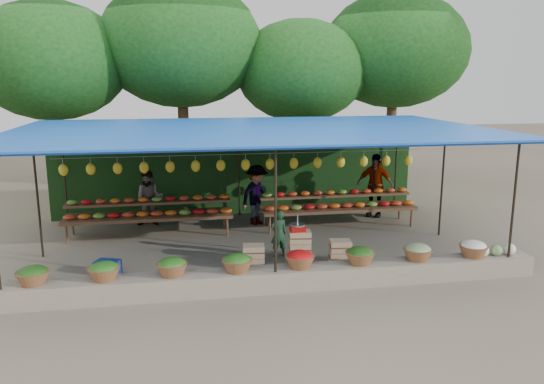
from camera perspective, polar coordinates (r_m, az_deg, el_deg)
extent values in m
plane|color=#655A4B|center=(12.85, -1.99, -5.73)|extent=(60.00, 60.00, 0.00)
cube|color=slate|center=(10.22, 0.22, -9.34)|extent=(10.60, 0.55, 0.40)
cylinder|color=black|center=(9.70, 0.38, -3.06)|extent=(0.05, 0.05, 2.80)
cylinder|color=black|center=(11.55, 24.51, -1.69)|extent=(0.05, 0.05, 2.80)
cylinder|color=black|center=(12.75, -23.92, -0.41)|extent=(0.05, 0.05, 2.80)
cylinder|color=black|center=(13.97, 17.85, 1.08)|extent=(0.05, 0.05, 2.80)
cylinder|color=black|center=(15.53, -21.45, 1.89)|extent=(0.05, 0.05, 2.80)
cylinder|color=black|center=(15.31, -3.56, 2.58)|extent=(0.05, 0.05, 2.80)
cylinder|color=black|center=(16.55, 13.20, 3.01)|extent=(0.05, 0.05, 2.80)
cube|color=blue|center=(12.28, -2.08, 6.80)|extent=(10.80, 6.60, 0.04)
cube|color=blue|center=(10.33, -0.52, 4.79)|extent=(10.80, 2.19, 0.26)
cube|color=blue|center=(14.27, -3.21, 6.82)|extent=(10.80, 2.19, 0.26)
cylinder|color=#AAABB0|center=(13.75, -2.88, 4.10)|extent=(9.60, 0.01, 0.01)
ellipsoid|color=yellow|center=(13.97, -21.52, 2.23)|extent=(0.23, 0.17, 0.30)
ellipsoid|color=yellow|center=(13.85, -18.91, 2.35)|extent=(0.23, 0.17, 0.30)
ellipsoid|color=yellow|center=(13.77, -16.27, 2.46)|extent=(0.23, 0.17, 0.30)
ellipsoid|color=yellow|center=(13.71, -13.60, 2.57)|extent=(0.23, 0.17, 0.30)
ellipsoid|color=yellow|center=(13.68, -10.91, 2.68)|extent=(0.23, 0.17, 0.30)
ellipsoid|color=yellow|center=(13.69, -8.22, 2.77)|extent=(0.23, 0.17, 0.30)
ellipsoid|color=yellow|center=(13.72, -5.53, 2.87)|extent=(0.23, 0.17, 0.30)
ellipsoid|color=yellow|center=(13.79, -2.87, 2.95)|extent=(0.23, 0.17, 0.30)
ellipsoid|color=yellow|center=(13.88, -0.23, 3.03)|extent=(0.23, 0.17, 0.30)
ellipsoid|color=yellow|center=(14.00, 2.37, 3.10)|extent=(0.23, 0.17, 0.30)
ellipsoid|color=yellow|center=(14.16, 4.91, 3.17)|extent=(0.23, 0.17, 0.30)
ellipsoid|color=yellow|center=(14.33, 7.40, 3.22)|extent=(0.23, 0.17, 0.30)
ellipsoid|color=yellow|center=(14.54, 9.82, 3.27)|extent=(0.23, 0.17, 0.30)
ellipsoid|color=yellow|center=(14.77, 12.17, 3.31)|extent=(0.23, 0.17, 0.30)
ellipsoid|color=yellow|center=(15.02, 14.45, 3.35)|extent=(0.23, 0.17, 0.30)
ellipsoid|color=#245416|center=(10.26, -24.37, -7.89)|extent=(0.52, 0.52, 0.23)
ellipsoid|color=#2B6A1C|center=(10.03, -17.66, -7.82)|extent=(0.52, 0.52, 0.23)
ellipsoid|color=#2B6A1C|center=(9.93, -10.73, -7.64)|extent=(0.52, 0.52, 0.23)
ellipsoid|color=#2B6A1C|center=(9.98, -3.77, -7.34)|extent=(0.52, 0.52, 0.23)
ellipsoid|color=red|center=(10.17, 3.01, -6.95)|extent=(0.52, 0.52, 0.23)
ellipsoid|color=#245416|center=(10.50, 9.45, -6.49)|extent=(0.52, 0.52, 0.23)
ellipsoid|color=#81A265|center=(10.94, 15.42, -5.99)|extent=(0.52, 0.52, 0.23)
ellipsoid|color=white|center=(11.50, 20.85, -5.47)|extent=(0.52, 0.52, 0.23)
cube|color=#183E16|center=(15.58, -3.66, 2.19)|extent=(10.60, 0.06, 2.50)
cylinder|color=#3D2B16|center=(18.41, -22.02, 5.18)|extent=(0.36, 0.36, 3.97)
ellipsoid|color=#0F370F|center=(18.31, -22.66, 12.89)|extent=(4.77, 4.77, 3.69)
cylinder|color=#3D2B16|center=(18.38, -9.48, 6.70)|extent=(0.36, 0.36, 4.48)
ellipsoid|color=#0F370F|center=(18.33, -9.79, 15.44)|extent=(5.39, 5.39, 4.17)
cylinder|color=#3D2B16|center=(18.60, 3.05, 5.72)|extent=(0.36, 0.36, 3.71)
ellipsoid|color=#0F370F|center=(18.49, 3.13, 12.88)|extent=(4.47, 4.47, 3.45)
cylinder|color=#3D2B16|center=(20.03, 12.67, 6.82)|extent=(0.36, 0.36, 4.35)
ellipsoid|color=#0F370F|center=(19.97, 13.04, 14.61)|extent=(5.24, 5.24, 4.05)
cube|color=#503720|center=(13.86, -13.07, -2.54)|extent=(4.20, 0.95, 0.08)
cube|color=#503720|center=(14.09, -13.07, -1.14)|extent=(4.20, 0.35, 0.06)
cylinder|color=#503720|center=(13.80, -21.23, -4.22)|extent=(0.06, 0.06, 0.50)
cylinder|color=#503720|center=(13.57, -4.84, -3.68)|extent=(0.06, 0.06, 0.50)
cylinder|color=#503720|center=(14.55, -20.64, -3.34)|extent=(0.06, 0.06, 0.50)
cylinder|color=#503720|center=(14.34, -5.14, -2.81)|extent=(0.06, 0.06, 0.50)
ellipsoid|color=#BC3B1A|center=(13.93, -20.95, -2.55)|extent=(0.31, 0.26, 0.13)
ellipsoid|color=olive|center=(14.30, -20.70, -1.05)|extent=(0.26, 0.22, 0.12)
ellipsoid|color=#DB5C13|center=(13.87, -19.53, -2.50)|extent=(0.31, 0.26, 0.13)
ellipsoid|color=red|center=(14.24, -19.32, -1.00)|extent=(0.26, 0.22, 0.12)
ellipsoid|color=olive|center=(13.82, -18.10, -2.46)|extent=(0.31, 0.26, 0.13)
ellipsoid|color=#BC3B1A|center=(14.19, -17.93, -0.95)|extent=(0.26, 0.22, 0.12)
ellipsoid|color=red|center=(13.77, -16.65, -2.42)|extent=(0.31, 0.26, 0.13)
ellipsoid|color=#DB5C13|center=(14.14, -16.52, -0.90)|extent=(0.26, 0.22, 0.12)
ellipsoid|color=#BC3B1A|center=(13.73, -15.20, -2.37)|extent=(0.31, 0.26, 0.13)
ellipsoid|color=#BC3B1A|center=(14.10, -15.11, -0.85)|extent=(0.26, 0.22, 0.12)
ellipsoid|color=#DB5C13|center=(13.70, -13.75, -2.32)|extent=(0.31, 0.26, 0.13)
ellipsoid|color=#DB5C13|center=(14.08, -13.69, -0.80)|extent=(0.26, 0.22, 0.12)
ellipsoid|color=#BC3B1A|center=(13.68, -12.28, -2.27)|extent=(0.31, 0.26, 0.13)
ellipsoid|color=olive|center=(14.06, -12.27, -0.75)|extent=(0.26, 0.22, 0.12)
ellipsoid|color=#DB5C13|center=(13.67, -10.82, -2.21)|extent=(0.31, 0.26, 0.13)
ellipsoid|color=red|center=(14.05, -10.85, -0.70)|extent=(0.26, 0.22, 0.12)
ellipsoid|color=olive|center=(13.67, -9.35, -2.16)|extent=(0.31, 0.26, 0.13)
ellipsoid|color=#BC3B1A|center=(14.05, -9.42, -0.64)|extent=(0.26, 0.22, 0.12)
ellipsoid|color=red|center=(13.68, -7.89, -2.11)|extent=(0.31, 0.26, 0.13)
ellipsoid|color=#DB5C13|center=(14.05, -7.99, -0.59)|extent=(0.26, 0.22, 0.12)
ellipsoid|color=#BC3B1A|center=(13.69, -6.42, -2.05)|extent=(0.31, 0.26, 0.13)
ellipsoid|color=#BC3B1A|center=(14.07, -6.57, -0.54)|extent=(0.26, 0.22, 0.12)
ellipsoid|color=#DB5C13|center=(13.72, -4.96, -1.99)|extent=(0.31, 0.26, 0.13)
ellipsoid|color=#DB5C13|center=(14.09, -5.15, -0.48)|extent=(0.26, 0.22, 0.12)
cube|color=#503720|center=(14.46, 7.11, -1.70)|extent=(4.20, 0.95, 0.08)
cube|color=#503720|center=(14.68, 6.80, -0.37)|extent=(4.20, 0.35, 0.06)
cylinder|color=#503720|center=(13.71, -0.25, -3.47)|extent=(0.06, 0.06, 0.50)
cylinder|color=#503720|center=(14.85, 14.76, -2.64)|extent=(0.06, 0.06, 0.50)
cylinder|color=#503720|center=(14.47, -0.79, -2.63)|extent=(0.06, 0.06, 0.50)
cylinder|color=#503720|center=(15.56, 13.54, -1.91)|extent=(0.06, 0.06, 0.50)
ellipsoid|color=#BC3B1A|center=(13.86, -0.22, -1.79)|extent=(0.31, 0.26, 0.13)
ellipsoid|color=olive|center=(14.23, -0.53, -0.31)|extent=(0.26, 0.22, 0.12)
ellipsoid|color=#DB5C13|center=(13.92, 1.20, -1.73)|extent=(0.31, 0.26, 0.13)
ellipsoid|color=red|center=(14.29, 0.85, -0.25)|extent=(0.26, 0.22, 0.12)
ellipsoid|color=olive|center=(14.00, 2.60, -1.67)|extent=(0.31, 0.26, 0.13)
ellipsoid|color=#BC3B1A|center=(14.36, 2.22, -0.20)|extent=(0.26, 0.22, 0.12)
ellipsoid|color=red|center=(14.07, 3.99, -1.61)|extent=(0.31, 0.26, 0.13)
ellipsoid|color=#DB5C13|center=(14.44, 3.58, -0.15)|extent=(0.26, 0.22, 0.12)
ellipsoid|color=#BC3B1A|center=(14.16, 5.37, -1.55)|extent=(0.31, 0.26, 0.13)
ellipsoid|color=#BC3B1A|center=(14.52, 4.92, -0.10)|extent=(0.26, 0.22, 0.12)
ellipsoid|color=#DB5C13|center=(14.26, 6.73, -1.48)|extent=(0.31, 0.26, 0.13)
ellipsoid|color=#DB5C13|center=(14.62, 6.25, -0.04)|extent=(0.26, 0.22, 0.12)
ellipsoid|color=#BC3B1A|center=(14.36, 8.06, -1.42)|extent=(0.31, 0.26, 0.13)
ellipsoid|color=olive|center=(14.72, 7.55, 0.01)|extent=(0.26, 0.22, 0.12)
ellipsoid|color=#DB5C13|center=(14.47, 9.38, -1.36)|extent=(0.31, 0.26, 0.13)
ellipsoid|color=red|center=(14.83, 8.84, 0.06)|extent=(0.26, 0.22, 0.12)
ellipsoid|color=olive|center=(14.59, 10.68, -1.30)|extent=(0.31, 0.26, 0.13)
ellipsoid|color=#BC3B1A|center=(14.94, 10.11, 0.11)|extent=(0.26, 0.22, 0.12)
ellipsoid|color=red|center=(14.72, 11.95, -1.23)|extent=(0.31, 0.26, 0.13)
ellipsoid|color=#DB5C13|center=(15.07, 11.36, 0.15)|extent=(0.26, 0.22, 0.12)
ellipsoid|color=#BC3B1A|center=(14.85, 13.21, -1.17)|extent=(0.31, 0.26, 0.13)
ellipsoid|color=#BC3B1A|center=(15.20, 12.59, 0.20)|extent=(0.26, 0.22, 0.12)
ellipsoid|color=#DB5C13|center=(14.99, 14.44, -1.11)|extent=(0.31, 0.26, 0.13)
ellipsoid|color=#DB5C13|center=(15.33, 13.80, 0.25)|extent=(0.26, 0.22, 0.12)
cube|color=tan|center=(11.31, -1.98, -7.59)|extent=(0.49, 0.39, 0.25)
cube|color=tan|center=(11.22, -1.99, -6.35)|extent=(0.49, 0.39, 0.25)
cube|color=tan|center=(11.48, 3.00, -7.29)|extent=(0.49, 0.39, 0.25)
cube|color=tan|center=(11.40, 3.02, -6.06)|extent=(0.49, 0.39, 0.25)
cube|color=tan|center=(11.32, 3.03, -4.81)|extent=(0.49, 0.39, 0.25)
cube|color=tan|center=(11.71, 7.33, -6.99)|extent=(0.49, 0.39, 0.25)
cube|color=tan|center=(11.63, 7.37, -5.78)|extent=(0.49, 0.39, 0.25)
cube|color=#B1120E|center=(11.25, 2.75, -3.91)|extent=(0.32, 0.27, 0.13)
cylinder|color=#AAABB0|center=(11.23, 2.76, -3.52)|extent=(0.34, 0.34, 0.03)
cylinder|color=#AAABB0|center=(11.20, 2.76, -3.03)|extent=(0.03, 0.03, 0.23)
imported|color=#1C3D25|center=(11.88, 0.72, -4.50)|extent=(0.44, 0.33, 1.08)
imported|color=slate|center=(14.71, -13.03, -0.65)|extent=(0.80, 0.65, 1.52)
imported|color=slate|center=(14.45, -1.65, -0.31)|extent=(1.22, 1.12, 1.65)
imported|color=slate|center=(15.57, 10.99, 0.73)|extent=(1.13, 0.99, 1.83)
cube|color=navy|center=(11.49, -17.28, -7.75)|extent=(0.57, 0.50, 0.28)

